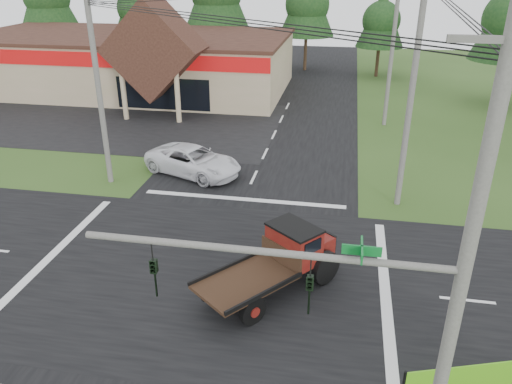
# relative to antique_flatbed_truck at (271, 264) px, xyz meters

# --- Properties ---
(ground) EXTENTS (120.00, 120.00, 0.00)m
(ground) POSITION_rel_antique_flatbed_truck_xyz_m (-2.67, 0.74, -1.23)
(ground) COLOR #2D491A
(ground) RESTS_ON ground
(road_ns) EXTENTS (12.00, 120.00, 0.02)m
(road_ns) POSITION_rel_antique_flatbed_truck_xyz_m (-2.67, 0.74, -1.22)
(road_ns) COLOR black
(road_ns) RESTS_ON ground
(road_ew) EXTENTS (120.00, 12.00, 0.02)m
(road_ew) POSITION_rel_antique_flatbed_truck_xyz_m (-2.67, 0.74, -1.22)
(road_ew) COLOR black
(road_ew) RESTS_ON ground
(parking_apron) EXTENTS (28.00, 14.00, 0.02)m
(parking_apron) POSITION_rel_antique_flatbed_truck_xyz_m (-16.67, 19.74, -1.21)
(parking_apron) COLOR black
(parking_apron) RESTS_ON ground
(cvs_building) EXTENTS (30.40, 18.20, 9.19)m
(cvs_building) POSITION_rel_antique_flatbed_truck_xyz_m (-18.37, 30.31, 1.55)
(cvs_building) COLOR tan
(cvs_building) RESTS_ON ground
(traffic_signal_mast) EXTENTS (8.12, 0.24, 7.00)m
(traffic_signal_mast) POSITION_rel_antique_flatbed_truck_xyz_m (3.15, -6.76, 3.20)
(traffic_signal_mast) COLOR #595651
(traffic_signal_mast) RESTS_ON ground
(utility_pole_nr) EXTENTS (2.00, 0.30, 11.00)m
(utility_pole_nr) POSITION_rel_antique_flatbed_truck_xyz_m (4.83, -6.76, 4.41)
(utility_pole_nr) COLOR #595651
(utility_pole_nr) RESTS_ON ground
(utility_pole_nw) EXTENTS (2.00, 0.30, 10.50)m
(utility_pole_nw) POSITION_rel_antique_flatbed_truck_xyz_m (-10.67, 8.74, 4.16)
(utility_pole_nw) COLOR #595651
(utility_pole_nw) RESTS_ON ground
(utility_pole_ne) EXTENTS (2.00, 0.30, 11.50)m
(utility_pole_ne) POSITION_rel_antique_flatbed_truck_xyz_m (5.33, 8.74, 4.66)
(utility_pole_ne) COLOR #595651
(utility_pole_ne) RESTS_ON ground
(utility_pole_n) EXTENTS (2.00, 0.30, 11.20)m
(utility_pole_n) POSITION_rel_antique_flatbed_truck_xyz_m (5.33, 22.74, 4.51)
(utility_pole_n) COLOR #595651
(utility_pole_n) RESTS_ON ground
(tree_row_b) EXTENTS (5.60, 5.60, 10.10)m
(tree_row_b) POSITION_rel_antique_flatbed_truck_xyz_m (-22.67, 42.74, 5.48)
(tree_row_b) COLOR #332316
(tree_row_b) RESTS_ON ground
(tree_row_d) EXTENTS (6.16, 6.16, 11.11)m
(tree_row_d) POSITION_rel_antique_flatbed_truck_xyz_m (-2.67, 42.74, 6.15)
(tree_row_d) COLOR #332316
(tree_row_d) RESTS_ON ground
(tree_row_e) EXTENTS (5.04, 5.04, 9.09)m
(tree_row_e) POSITION_rel_antique_flatbed_truck_xyz_m (5.33, 40.74, 4.80)
(tree_row_e) COLOR #332316
(tree_row_e) RESTS_ON ground
(antique_flatbed_truck) EXTENTS (5.45, 5.98, 2.46)m
(antique_flatbed_truck) POSITION_rel_antique_flatbed_truck_xyz_m (0.00, 0.00, 0.00)
(antique_flatbed_truck) COLOR #540D0C
(antique_flatbed_truck) RESTS_ON ground
(roadside_banner) EXTENTS (3.95, 1.42, 1.41)m
(roadside_banner) POSITION_rel_antique_flatbed_truck_xyz_m (6.36, -4.18, -0.53)
(roadside_banner) COLOR #51A315
(roadside_banner) RESTS_ON ground
(white_pickup) EXTENTS (6.49, 4.74, 1.64)m
(white_pickup) POSITION_rel_antique_flatbed_truck_xyz_m (-6.29, 10.70, -0.41)
(white_pickup) COLOR white
(white_pickup) RESTS_ON ground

